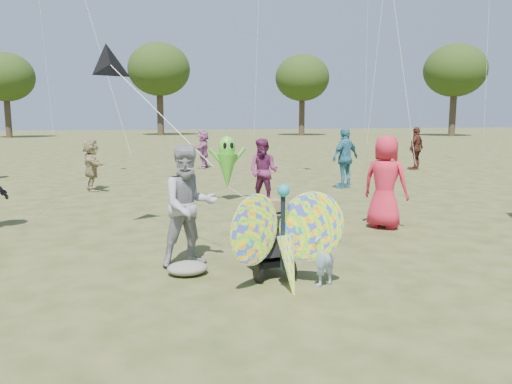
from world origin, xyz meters
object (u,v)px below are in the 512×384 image
crowd_e (263,171)px  crowd_j (203,149)px  alien_kite (227,165)px  jogging_stroller (267,231)px  butterfly_kite (285,240)px  crowd_d (91,165)px  crowd_h (416,148)px  adult_man (189,206)px  crowd_a (385,182)px  child_girl (324,251)px  crowd_c (345,158)px

crowd_e → crowd_j: 9.25m
crowd_j → alien_kite: alien_kite is taller
jogging_stroller → butterfly_kite: size_ratio=0.63×
crowd_d → crowd_e: crowd_e is taller
crowd_e → crowd_h: crowd_h is taller
adult_man → crowd_j: bearing=68.3°
crowd_h → butterfly_kite: size_ratio=1.04×
adult_man → butterfly_kite: bearing=-66.2°
crowd_h → crowd_j: crowd_h is taller
adult_man → crowd_h: bearing=33.6°
crowd_e → crowd_h: size_ratio=0.93×
jogging_stroller → butterfly_kite: 0.79m
crowd_a → crowd_h: bearing=-75.6°
crowd_j → jogging_stroller: crowd_j is taller
child_girl → adult_man: bearing=-60.8°
child_girl → jogging_stroller: size_ratio=0.87×
crowd_a → crowd_d: crowd_a is taller
butterfly_kite → crowd_e: bearing=77.0°
crowd_c → jogging_stroller: bearing=32.5°
child_girl → crowd_c: size_ratio=0.50×
crowd_d → adult_man: bearing=-178.2°
crowd_e → jogging_stroller: 5.85m
crowd_h → crowd_d: bearing=-18.9°
crowd_a → crowd_h: crowd_a is taller
crowd_d → jogging_stroller: bearing=-173.1°
crowd_j → alien_kite: (-0.68, -8.66, 0.14)m
adult_man → crowd_d: bearing=90.7°
crowd_h → child_girl: bearing=21.9°
crowd_h → crowd_c: bearing=7.7°
child_girl → alien_kite: 6.99m
crowd_a → crowd_c: crowd_c is taller
child_girl → butterfly_kite: butterfly_kite is taller
alien_kite → jogging_stroller: bearing=-96.1°
crowd_a → crowd_j: size_ratio=1.13×
alien_kite → crowd_d: bearing=142.0°
butterfly_kite → alien_kite: size_ratio=1.00×
crowd_c → crowd_a: bearing=47.6°
child_girl → crowd_h: crowd_h is taller
crowd_j → butterfly_kite: (-1.32, -15.67, -0.16)m
adult_man → butterfly_kite: adult_man is taller
crowd_d → crowd_j: size_ratio=0.96×
butterfly_kite → alien_kite: alien_kite is taller
crowd_a → jogging_stroller: size_ratio=1.73×
crowd_c → adult_man: bearing=24.8°
crowd_a → child_girl: bearing=99.1°
adult_man → alien_kite: size_ratio=1.06×
crowd_a → jogging_stroller: 3.85m
crowd_d → crowd_j: bearing=-47.5°
crowd_a → alien_kite: bearing=-9.0°
adult_man → crowd_d: (-1.92, 8.39, -0.13)m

